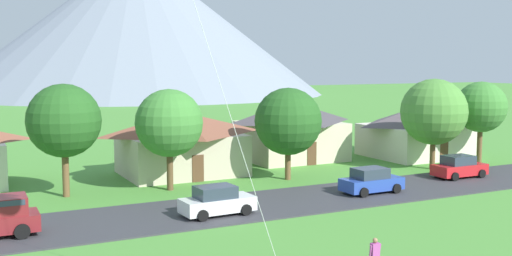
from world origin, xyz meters
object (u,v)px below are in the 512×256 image
(tree_right_of_center, at_px, (64,121))
(house_left_center, at_px, (290,129))
(parked_car_white_mid_west, at_px, (217,201))
(parked_car_blue_mid_east, at_px, (371,181))
(house_right_center, at_px, (181,142))
(tree_near_right, at_px, (288,122))
(house_rightmost, at_px, (415,131))
(tree_far_right, at_px, (169,123))
(tree_left_of_center, at_px, (481,107))
(parked_car_red_west_end, at_px, (459,167))
(tree_near_left, at_px, (434,112))

(tree_right_of_center, bearing_deg, house_left_center, 18.50)
(parked_car_white_mid_west, relative_size, parked_car_blue_mid_east, 1.01)
(house_right_center, distance_m, tree_near_right, 8.71)
(house_rightmost, bearing_deg, tree_right_of_center, -174.34)
(house_left_center, distance_m, parked_car_blue_mid_east, 15.58)
(tree_right_of_center, bearing_deg, house_right_center, 24.28)
(house_left_center, height_order, tree_right_of_center, tree_right_of_center)
(tree_right_of_center, height_order, parked_car_white_mid_west, tree_right_of_center)
(house_right_center, height_order, parked_car_white_mid_west, house_right_center)
(house_right_center, bearing_deg, tree_far_right, -117.34)
(tree_left_of_center, bearing_deg, parked_car_blue_mid_east, -160.23)
(house_rightmost, distance_m, parked_car_red_west_end, 11.07)
(tree_left_of_center, xyz_separation_m, parked_car_white_mid_west, (-27.51, -6.61, -4.04))
(parked_car_blue_mid_east, bearing_deg, tree_right_of_center, 155.71)
(tree_far_right, xyz_separation_m, parked_car_white_mid_west, (0.06, -8.07, -3.76))
(house_right_center, relative_size, house_rightmost, 1.07)
(tree_right_of_center, bearing_deg, parked_car_white_mid_west, -53.37)
(parked_car_blue_mid_east, bearing_deg, parked_car_white_mid_west, -175.68)
(tree_near_left, height_order, tree_near_right, tree_near_left)
(house_left_center, relative_size, tree_right_of_center, 1.22)
(house_rightmost, distance_m, tree_left_of_center, 6.62)
(tree_far_right, distance_m, parked_car_red_west_end, 22.02)
(tree_right_of_center, xyz_separation_m, tree_near_right, (15.86, -1.39, -0.61))
(house_right_center, height_order, house_rightmost, house_right_center)
(tree_left_of_center, distance_m, parked_car_red_west_end, 8.89)
(house_right_center, height_order, tree_right_of_center, tree_right_of_center)
(parked_car_red_west_end, bearing_deg, parked_car_white_mid_west, -173.67)
(tree_left_of_center, relative_size, parked_car_blue_mid_east, 1.69)
(house_rightmost, bearing_deg, tree_left_of_center, -69.17)
(house_right_center, relative_size, parked_car_blue_mid_east, 2.28)
(tree_near_left, xyz_separation_m, tree_far_right, (-22.04, 1.69, -0.09))
(parked_car_white_mid_west, bearing_deg, parked_car_blue_mid_east, 4.32)
(parked_car_red_west_end, distance_m, parked_car_blue_mid_east, 9.44)
(tree_left_of_center, relative_size, parked_car_red_west_end, 1.69)
(house_right_center, height_order, tree_near_right, tree_near_right)
(house_left_center, bearing_deg, tree_left_of_center, -35.36)
(house_right_center, distance_m, tree_right_of_center, 10.71)
(tree_near_left, distance_m, tree_near_right, 12.99)
(tree_left_of_center, height_order, parked_car_blue_mid_east, tree_left_of_center)
(parked_car_red_west_end, bearing_deg, house_rightmost, 65.92)
(house_right_center, xyz_separation_m, parked_car_white_mid_west, (-2.71, -13.43, -1.68))
(house_rightmost, distance_m, tree_near_left, 7.21)
(tree_right_of_center, height_order, tree_near_right, tree_right_of_center)
(tree_right_of_center, height_order, tree_far_right, tree_right_of_center)
(house_left_center, height_order, tree_far_right, tree_far_right)
(tree_near_right, xyz_separation_m, parked_car_white_mid_west, (-9.06, -7.75, -3.50))
(house_right_center, relative_size, tree_right_of_center, 1.30)
(tree_left_of_center, height_order, parked_car_white_mid_west, tree_left_of_center)
(tree_near_left, height_order, tree_left_of_center, tree_near_left)
(tree_right_of_center, distance_m, tree_near_right, 15.93)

